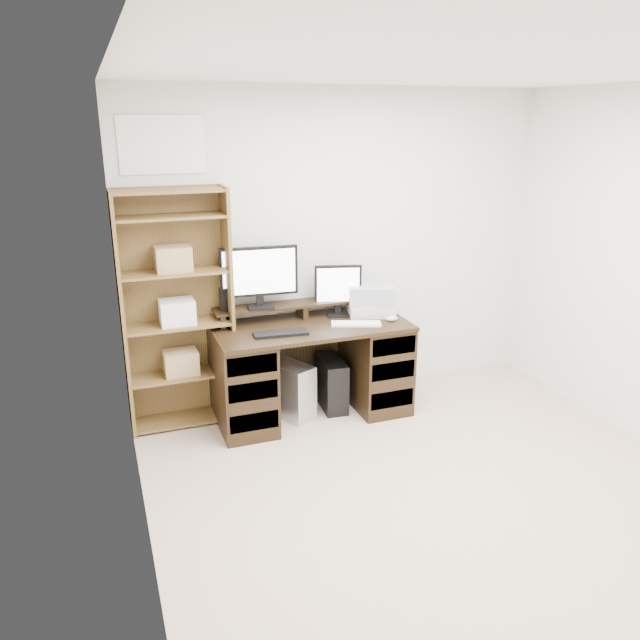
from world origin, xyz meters
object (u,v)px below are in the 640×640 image
monitor_wide (259,274)px  printer (371,309)px  desk (311,368)px  monitor_small (338,288)px  tower_silver (289,389)px  bookshelf (177,309)px  tower_black (331,383)px

monitor_wide → printer: 0.95m
desk → monitor_small: monitor_small is taller
monitor_small → printer: monitor_small is taller
desk → tower_silver: bearing=168.3°
monitor_wide → tower_silver: bearing=-37.7°
desk → bookshelf: bearing=167.7°
bookshelf → monitor_wide: bearing=-2.0°
desk → printer: size_ratio=4.16×
desk → monitor_small: bearing=27.8°
printer → tower_black: (-0.34, -0.02, -0.59)m
tower_silver → printer: bearing=-20.8°
monitor_small → printer: 0.32m
tower_black → desk: bearing=-159.3°
monitor_small → tower_black: 0.78m
monitor_small → tower_silver: size_ratio=0.93×
monitor_wide → desk: bearing=-24.8°
monitor_small → tower_silver: (-0.46, -0.11, -0.75)m
monitor_wide → bookshelf: 0.67m
monitor_wide → monitor_small: 0.65m
desk → tower_silver: desk is taller
desk → bookshelf: size_ratio=0.83×
printer → bookshelf: bookshelf is taller
desk → tower_silver: 0.24m
printer → monitor_wide: bearing=-173.4°
monitor_wide → monitor_small: monitor_wide is taller
desk → monitor_small: (0.28, 0.15, 0.58)m
monitor_wide → printer: monitor_wide is taller
desk → printer: 0.68m
monitor_wide → bookshelf: size_ratio=0.33×
monitor_wide → monitor_small: (0.63, -0.04, -0.16)m
monitor_wide → tower_black: 1.08m
tower_silver → tower_black: (0.37, 0.02, -0.01)m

